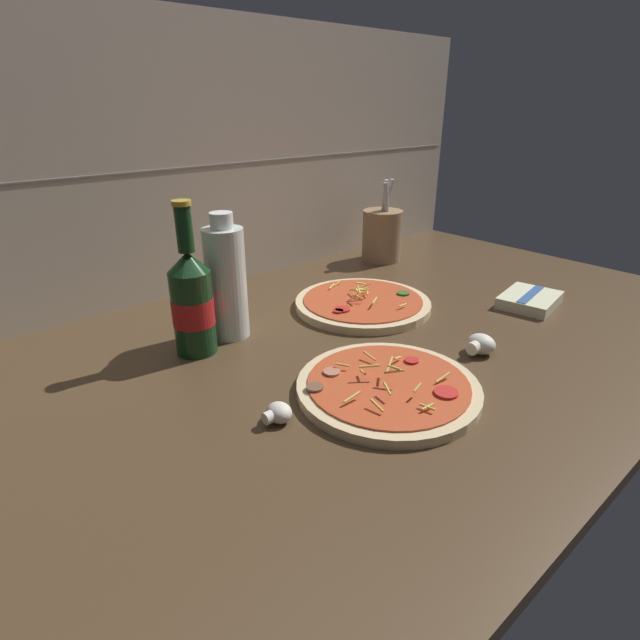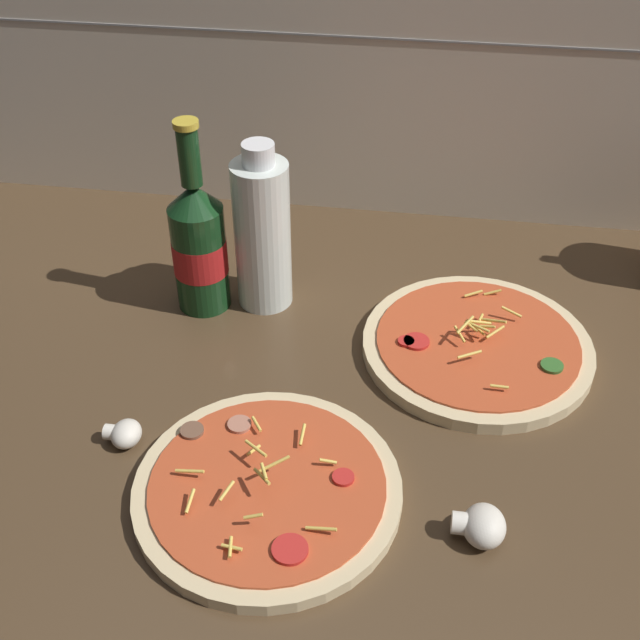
% 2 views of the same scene
% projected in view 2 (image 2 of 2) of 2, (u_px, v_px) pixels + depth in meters
% --- Properties ---
extents(counter_slab, '(1.60, 0.90, 0.03)m').
position_uv_depth(counter_slab, '(372.00, 417.00, 0.94)').
color(counter_slab, '#4C3823').
rests_on(counter_slab, ground).
extents(tile_backsplash, '(1.60, 0.01, 0.60)m').
position_uv_depth(tile_backsplash, '(413.00, 39.00, 1.11)').
color(tile_backsplash, beige).
rests_on(tile_backsplash, ground).
extents(pizza_near, '(0.28, 0.28, 0.05)m').
position_uv_depth(pizza_near, '(268.00, 489.00, 0.82)').
color(pizza_near, beige).
rests_on(pizza_near, counter_slab).
extents(pizza_far, '(0.29, 0.29, 0.05)m').
position_uv_depth(pizza_far, '(477.00, 346.00, 1.00)').
color(pizza_far, beige).
rests_on(pizza_far, counter_slab).
extents(beer_bottle, '(0.07, 0.07, 0.26)m').
position_uv_depth(beer_bottle, '(199.00, 244.00, 1.03)').
color(beer_bottle, '#143819').
rests_on(beer_bottle, counter_slab).
extents(oil_bottle, '(0.07, 0.07, 0.23)m').
position_uv_depth(oil_bottle, '(262.00, 233.00, 1.03)').
color(oil_bottle, silver).
rests_on(oil_bottle, counter_slab).
extents(mushroom_left, '(0.04, 0.04, 0.03)m').
position_uv_depth(mushroom_left, '(124.00, 434.00, 0.88)').
color(mushroom_left, white).
rests_on(mushroom_left, counter_slab).
extents(mushroom_right, '(0.05, 0.05, 0.04)m').
position_uv_depth(mushroom_right, '(481.00, 526.00, 0.78)').
color(mushroom_right, white).
rests_on(mushroom_right, counter_slab).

